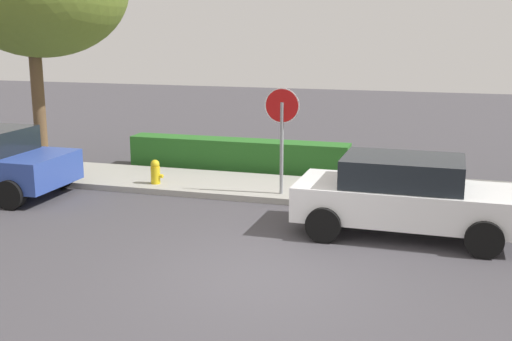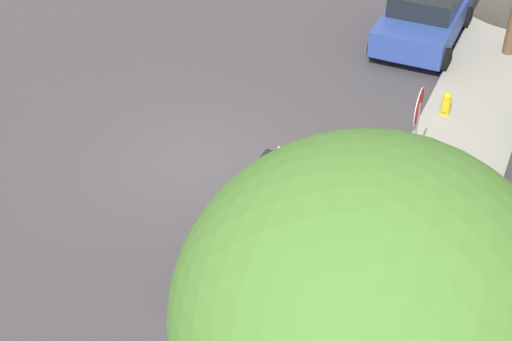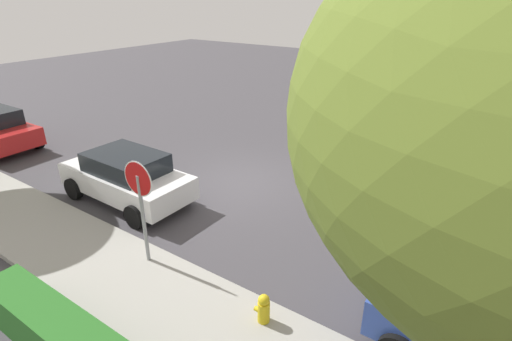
% 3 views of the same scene
% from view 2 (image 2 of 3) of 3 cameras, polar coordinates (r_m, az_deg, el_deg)
% --- Properties ---
extents(ground_plane, '(60.00, 60.00, 0.00)m').
position_cam_2_polar(ground_plane, '(17.14, -4.42, 0.56)').
color(ground_plane, '#423F44').
extents(sidewalk_curb, '(32.00, 2.20, 0.14)m').
position_cam_2_polar(sidewalk_curb, '(15.78, 12.37, -3.80)').
color(sidewalk_curb, '#9E9B93').
rests_on(sidewalk_curb, ground_plane).
extents(stop_sign, '(0.77, 0.08, 2.49)m').
position_cam_2_polar(stop_sign, '(15.58, 11.58, 3.34)').
color(stop_sign, gray).
rests_on(stop_sign, ground_plane).
extents(parked_car_white, '(4.03, 1.98, 1.46)m').
position_cam_2_polar(parked_car_white, '(14.39, 1.61, -3.80)').
color(parked_car_white, white).
rests_on(parked_car_white, ground_plane).
extents(parked_car_blue, '(3.89, 2.13, 1.53)m').
position_cam_2_polar(parked_car_blue, '(21.97, 12.14, 10.97)').
color(parked_car_blue, '#2D479E').
rests_on(parked_car_blue, ground_plane).
extents(street_tree_mid_block, '(3.92, 3.92, 6.23)m').
position_cam_2_polar(street_tree_mid_block, '(7.90, 8.06, -10.77)').
color(street_tree_mid_block, '#422D1E').
rests_on(street_tree_mid_block, ground_plane).
extents(fire_hydrant, '(0.30, 0.22, 0.72)m').
position_cam_2_polar(fire_hydrant, '(18.87, 13.64, 4.61)').
color(fire_hydrant, gold).
rests_on(fire_hydrant, ground_plane).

